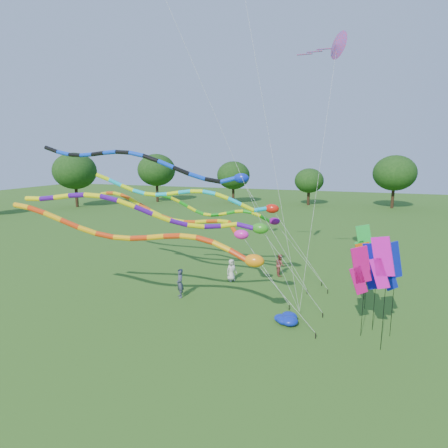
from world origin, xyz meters
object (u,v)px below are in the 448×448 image
(person_b, at_px, (180,283))
(person_c, at_px, (280,265))
(person_a, at_px, (231,270))
(tube_kite_orange, at_px, (182,217))
(blue_nylon_heap, at_px, (286,318))
(tube_kite_red, at_px, (161,239))

(person_b, relative_size, person_c, 1.12)
(person_a, height_order, person_c, person_c)
(tube_kite_orange, xyz_separation_m, person_a, (2.80, 2.12, -4.09))
(blue_nylon_heap, height_order, person_b, person_b)
(tube_kite_red, xyz_separation_m, person_c, (4.54, 9.91, -3.77))
(tube_kite_orange, xyz_separation_m, person_c, (5.88, 4.42, -4.06))
(person_b, bearing_deg, tube_kite_orange, 158.36)
(tube_kite_orange, xyz_separation_m, blue_nylon_heap, (7.71, -3.31, -4.66))
(blue_nylon_heap, xyz_separation_m, person_c, (-1.82, 7.74, 0.60))
(tube_kite_red, relative_size, person_b, 8.65)
(blue_nylon_heap, bearing_deg, person_c, 103.25)
(person_a, relative_size, person_b, 0.86)
(tube_kite_red, xyz_separation_m, tube_kite_orange, (-1.35, 5.49, 0.28))
(tube_kite_red, distance_m, person_c, 11.54)
(blue_nylon_heap, relative_size, person_b, 0.85)
(tube_kite_orange, relative_size, person_a, 9.37)
(person_a, bearing_deg, person_c, -13.55)
(blue_nylon_heap, bearing_deg, tube_kite_red, -161.10)
(blue_nylon_heap, bearing_deg, person_b, 169.27)
(tube_kite_red, relative_size, person_a, 10.10)
(tube_kite_orange, xyz_separation_m, person_b, (0.69, -1.99, -3.96))
(tube_kite_red, distance_m, person_a, 8.63)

